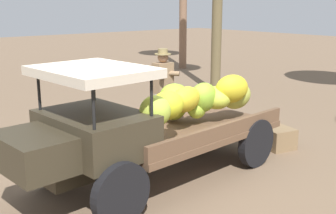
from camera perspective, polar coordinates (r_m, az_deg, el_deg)
name	(u,v)px	position (r m, az deg, el deg)	size (l,w,h in m)	color
ground_plane	(139,174)	(6.88, -3.87, -8.92)	(60.00, 60.00, 0.00)	brown
truck	(147,124)	(6.30, -2.77, -2.31)	(4.54, 2.00, 1.84)	#352E20
farmer	(163,85)	(8.80, -0.65, 2.93)	(0.53, 0.46, 1.75)	#B5B99F
wooden_crate	(278,138)	(8.22, 14.55, -4.07)	(0.51, 0.51, 0.39)	olive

